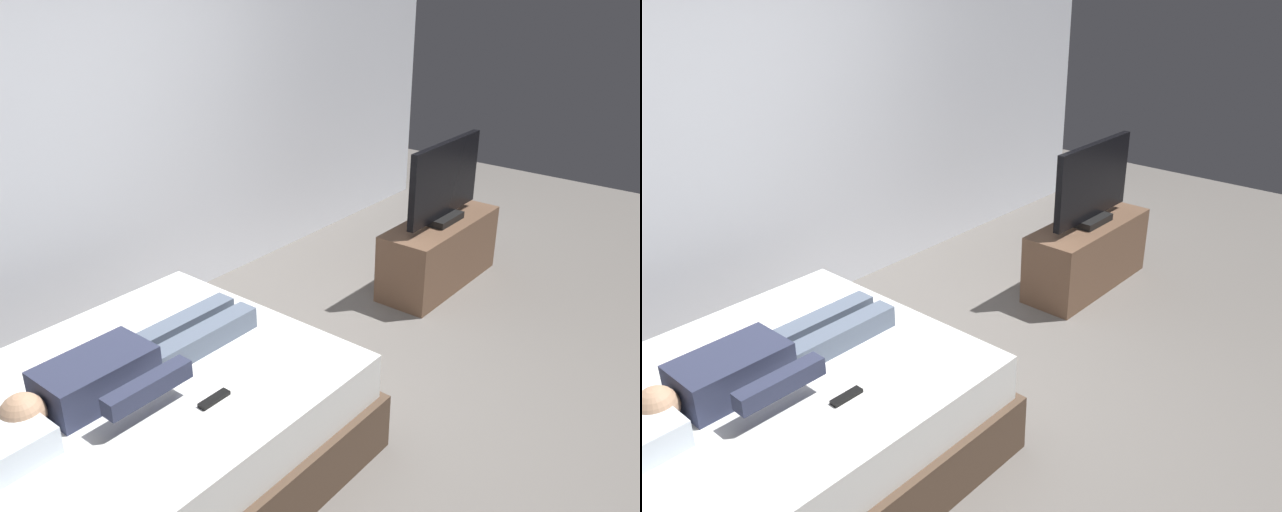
{
  "view_description": "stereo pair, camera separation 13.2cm",
  "coord_description": "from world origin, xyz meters",
  "views": [
    {
      "loc": [
        -2.19,
        -1.71,
        2.26
      ],
      "look_at": [
        0.5,
        0.46,
        0.69
      ],
      "focal_mm": 37.14,
      "sensor_mm": 36.0,
      "label": 1
    },
    {
      "loc": [
        -2.11,
        -1.81,
        2.26
      ],
      "look_at": [
        0.5,
        0.46,
        0.69
      ],
      "focal_mm": 37.14,
      "sensor_mm": 36.0,
      "label": 2
    }
  ],
  "objects": [
    {
      "name": "remote",
      "position": [
        -0.68,
        0.08,
        0.55
      ],
      "size": [
        0.15,
        0.04,
        0.02
      ],
      "primitive_type": "cube",
      "color": "black",
      "rests_on": "bed"
    },
    {
      "name": "person",
      "position": [
        -0.83,
        0.49,
        0.62
      ],
      "size": [
        1.26,
        0.46,
        0.18
      ],
      "color": "#2D334C",
      "rests_on": "bed"
    },
    {
      "name": "bed",
      "position": [
        -0.86,
        0.46,
        0.26
      ],
      "size": [
        1.92,
        1.54,
        0.54
      ],
      "color": "brown",
      "rests_on": "ground"
    },
    {
      "name": "ground_plane",
      "position": [
        0.0,
        0.0,
        0.0
      ],
      "size": [
        10.0,
        10.0,
        0.0
      ],
      "primitive_type": "plane",
      "color": "slate"
    },
    {
      "name": "tv_stand",
      "position": [
        1.86,
        0.42,
        0.25
      ],
      "size": [
        1.1,
        0.4,
        0.5
      ],
      "primitive_type": "cube",
      "color": "brown",
      "rests_on": "ground"
    },
    {
      "name": "tv",
      "position": [
        1.86,
        0.42,
        0.78
      ],
      "size": [
        0.88,
        0.2,
        0.59
      ],
      "color": "black",
      "rests_on": "tv_stand"
    },
    {
      "name": "back_wall",
      "position": [
        0.4,
        1.83,
        1.4
      ],
      "size": [
        6.4,
        0.1,
        2.8
      ],
      "primitive_type": "cube",
      "color": "silver",
      "rests_on": "ground"
    }
  ]
}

